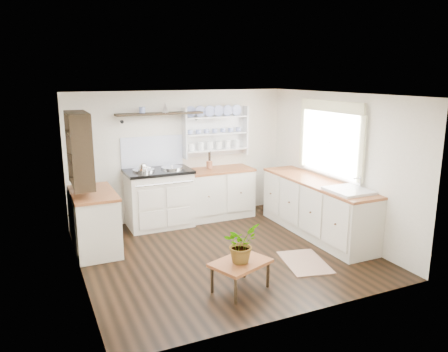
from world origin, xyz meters
The scene contains 19 objects.
floor centered at (0.00, 0.00, 0.00)m, with size 4.00×3.80×0.01m, color black.
wall_back centered at (0.00, 1.90, 1.15)m, with size 4.00×0.02×2.30m, color beige.
wall_right centered at (2.00, 0.00, 1.15)m, with size 0.02×3.80×2.30m, color beige.
wall_left centered at (-2.00, 0.00, 1.15)m, with size 0.02×3.80×2.30m, color beige.
ceiling centered at (0.00, 0.00, 2.30)m, with size 4.00×3.80×0.01m, color white.
window centered at (1.95, 0.15, 1.56)m, with size 0.08×1.55×1.22m.
aga_cooker centered at (-0.52, 1.57, 0.50)m, with size 1.11×0.77×1.02m.
back_cabinets centered at (0.60, 1.60, 0.46)m, with size 1.27×0.63×0.90m.
right_cabinets centered at (1.70, 0.10, 0.46)m, with size 0.62×2.43×0.90m.
belfast_sink centered at (1.70, -0.65, 0.80)m, with size 0.55×0.60×0.45m.
left_cabinets centered at (-1.70, 0.90, 0.46)m, with size 0.62×1.13×0.90m.
plate_rack centered at (0.65, 1.86, 1.56)m, with size 1.20×0.22×0.90m.
high_shelf centered at (-0.40, 1.78, 1.91)m, with size 1.50×0.29×0.16m.
left_shelving centered at (-1.84, 0.90, 1.55)m, with size 0.28×0.80×1.05m, color black.
kettle centered at (-0.80, 1.45, 1.04)m, with size 0.18×0.18×0.22m, color silver, non-canonical shape.
utensil_crock centered at (0.47, 1.68, 0.97)m, with size 0.11×0.11×0.13m, color #975837.
center_table centered at (-0.29, -1.12, 0.32)m, with size 0.81×0.70×0.37m.
potted_plant centered at (-0.29, -1.12, 0.60)m, with size 0.42×0.36×0.47m, color #3F7233.
floor_rug centered at (0.88, -0.80, 0.01)m, with size 0.55×0.85×0.02m, color brown.
Camera 1 is at (-2.49, -5.48, 2.56)m, focal length 35.00 mm.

